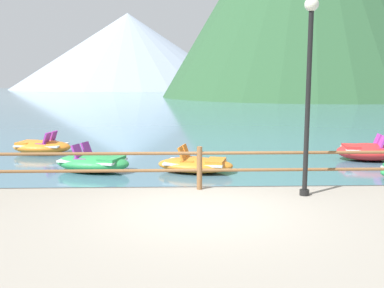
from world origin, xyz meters
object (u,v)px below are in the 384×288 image
pedal_boat_4 (196,164)px  pedal_boat_5 (42,146)px  pedal_boat_1 (93,162)px  lamp_post (309,79)px  pedal_boat_2 (368,151)px

pedal_boat_4 → pedal_boat_5: bearing=148.2°
pedal_boat_1 → lamp_post: bearing=-40.3°
pedal_boat_4 → pedal_boat_5: size_ratio=1.05×
pedal_boat_2 → pedal_boat_5: 11.98m
pedal_boat_5 → pedal_boat_2: bearing=-8.6°
pedal_boat_1 → pedal_boat_2: 9.38m
pedal_boat_4 → pedal_boat_2: bearing=16.3°
lamp_post → pedal_boat_2: size_ratio=1.69×
pedal_boat_1 → pedal_boat_2: pedal_boat_2 is taller
lamp_post → pedal_boat_4: 5.40m
pedal_boat_2 → pedal_boat_4: size_ratio=0.92×
pedal_boat_1 → pedal_boat_4: bearing=-3.6°
pedal_boat_2 → lamp_post: bearing=-123.5°
pedal_boat_1 → pedal_boat_2: (9.25, 1.58, 0.03)m
lamp_post → pedal_boat_2: 7.66m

